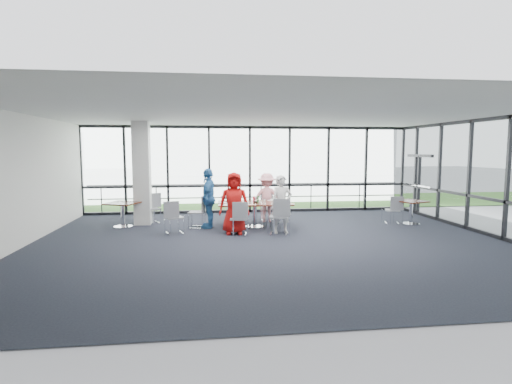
{
  "coord_description": "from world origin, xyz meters",
  "views": [
    {
      "loc": [
        -1.6,
        -9.75,
        2.32
      ],
      "look_at": [
        -0.17,
        1.76,
        1.1
      ],
      "focal_mm": 28.0,
      "sensor_mm": 36.0,
      "label": 1
    }
  ],
  "objects": [
    {
      "name": "plate_nr",
      "position": [
        0.45,
        1.61,
        0.76
      ],
      "size": [
        0.26,
        0.26,
        0.01
      ],
      "primitive_type": "cylinder",
      "color": "white",
      "rests_on": "main_table"
    },
    {
      "name": "chair_spare_r",
      "position": [
        4.22,
        2.11,
        0.43
      ],
      "size": [
        0.53,
        0.53,
        0.86
      ],
      "primitive_type": null,
      "rotation": [
        0.0,
        0.0,
        -0.31
      ],
      "color": "gray",
      "rests_on": "ground"
    },
    {
      "name": "tumbler_a",
      "position": [
        -0.49,
        1.82,
        0.82
      ],
      "size": [
        0.07,
        0.07,
        0.13
      ],
      "primitive_type": "cylinder",
      "color": "white",
      "rests_on": "main_table"
    },
    {
      "name": "menu_a",
      "position": [
        -0.41,
        1.61,
        0.75
      ],
      "size": [
        0.33,
        0.24,
        0.0
      ],
      "primitive_type": "cube",
      "rotation": [
        0.0,
        0.0,
        0.07
      ],
      "color": "beige",
      "rests_on": "main_table"
    },
    {
      "name": "plate_fl",
      "position": [
        -0.66,
        2.46,
        0.76
      ],
      "size": [
        0.28,
        0.28,
        0.01
      ],
      "primitive_type": "cylinder",
      "color": "white",
      "rests_on": "main_table"
    },
    {
      "name": "wall_left",
      "position": [
        -6.0,
        0.0,
        1.6
      ],
      "size": [
        0.1,
        10.0,
        3.2
      ],
      "primitive_type": "cube",
      "color": "silver",
      "rests_on": "ground"
    },
    {
      "name": "plate_fr",
      "position": [
        0.41,
        2.44,
        0.76
      ],
      "size": [
        0.28,
        0.28,
        0.01
      ],
      "primitive_type": "cylinder",
      "color": "white",
      "rests_on": "main_table"
    },
    {
      "name": "curtain_wall_right",
      "position": [
        6.0,
        0.0,
        1.6
      ],
      "size": [
        0.1,
        10.0,
        3.2
      ],
      "primitive_type": "cube",
      "color": "white",
      "rests_on": "ground"
    },
    {
      "name": "diner_near_right",
      "position": [
        0.46,
        1.1,
        0.81
      ],
      "size": [
        0.64,
        0.5,
        1.63
      ],
      "primitive_type": "imported",
      "rotation": [
        0.0,
        0.0,
        0.11
      ],
      "color": "silver",
      "rests_on": "ground"
    },
    {
      "name": "tumbler_d",
      "position": [
        -0.91,
        1.94,
        0.82
      ],
      "size": [
        0.07,
        0.07,
        0.15
      ],
      "primitive_type": "cylinder",
      "color": "white",
      "rests_on": "main_table"
    },
    {
      "name": "apron",
      "position": [
        0.0,
        10.0,
        -0.02
      ],
      "size": [
        80.0,
        70.0,
        0.02
      ],
      "primitive_type": "cube",
      "color": "gray",
      "rests_on": "ground"
    },
    {
      "name": "floor",
      "position": [
        0.0,
        0.0,
        -0.01
      ],
      "size": [
        12.0,
        10.0,
        0.02
      ],
      "primitive_type": "cube",
      "color": "black",
      "rests_on": "ground"
    },
    {
      "name": "tumbler_b",
      "position": [
        0.09,
        1.81,
        0.81
      ],
      "size": [
        0.06,
        0.06,
        0.13
      ],
      "primitive_type": "cylinder",
      "color": "white",
      "rests_on": "main_table"
    },
    {
      "name": "chair_main_end",
      "position": [
        -1.91,
        2.17,
        0.47
      ],
      "size": [
        0.54,
        0.54,
        0.93
      ],
      "primitive_type": null,
      "rotation": [
        0.0,
        0.0,
        -1.78
      ],
      "color": "gray",
      "rests_on": "ground"
    },
    {
      "name": "diner_far_left",
      "position": [
        -0.81,
        3.04,
        0.74
      ],
      "size": [
        0.78,
        0.56,
        1.49
      ],
      "primitive_type": "imported",
      "rotation": [
        0.0,
        0.0,
        3.3
      ],
      "color": "gray",
      "rests_on": "ground"
    },
    {
      "name": "plate_end",
      "position": [
        -1.14,
        2.09,
        0.76
      ],
      "size": [
        0.27,
        0.27,
        0.01
      ],
      "primitive_type": "cylinder",
      "color": "white",
      "rests_on": "main_table"
    },
    {
      "name": "ketchup_bottle",
      "position": [
        -0.19,
        2.14,
        0.84
      ],
      "size": [
        0.06,
        0.06,
        0.18
      ],
      "primitive_type": "cylinder",
      "color": "#B7152D",
      "rests_on": "main_table"
    },
    {
      "name": "side_table_right",
      "position": [
        4.74,
        1.92,
        0.62
      ],
      "size": [
        1.0,
        1.0,
        0.75
      ],
      "rotation": [
        0.0,
        0.0,
        0.34
      ],
      "color": "#3A1712",
      "rests_on": "ground"
    },
    {
      "name": "diner_near_left",
      "position": [
        -0.86,
        1.16,
        0.86
      ],
      "size": [
        0.86,
        0.58,
        1.72
      ],
      "primitive_type": "imported",
      "rotation": [
        0.0,
        0.0,
        -0.04
      ],
      "color": "#AD0E0C",
      "rests_on": "ground"
    },
    {
      "name": "chair_spare_lb",
      "position": [
        -3.36,
        3.09,
        0.46
      ],
      "size": [
        0.59,
        0.59,
        0.92
      ],
      "primitive_type": null,
      "rotation": [
        0.0,
        0.0,
        3.55
      ],
      "color": "gray",
      "rests_on": "ground"
    },
    {
      "name": "curtain_wall_back",
      "position": [
        0.0,
        5.0,
        1.6
      ],
      "size": [
        12.0,
        0.1,
        3.2
      ],
      "primitive_type": "cube",
      "color": "white",
      "rests_on": "ground"
    },
    {
      "name": "wall_front",
      "position": [
        0.0,
        -5.0,
        1.6
      ],
      "size": [
        12.0,
        0.1,
        3.2
      ],
      "primitive_type": "cube",
      "color": "silver",
      "rests_on": "ground"
    },
    {
      "name": "guard_rail",
      "position": [
        0.0,
        5.6,
        0.5
      ],
      "size": [
        12.0,
        0.06,
        0.06
      ],
      "primitive_type": "cylinder",
      "rotation": [
        0.0,
        1.57,
        0.0
      ],
      "color": "#2D2D33",
      "rests_on": "ground"
    },
    {
      "name": "ceiling",
      "position": [
        0.0,
        0.0,
        3.2
      ],
      "size": [
        12.0,
        10.0,
        0.04
      ],
      "primitive_type": "cube",
      "color": "silver",
      "rests_on": "ground"
    },
    {
      "name": "grass_strip",
      "position": [
        0.0,
        8.0,
        0.01
      ],
      "size": [
        80.0,
        5.0,
        0.01
      ],
      "primitive_type": "cube",
      "color": "#315722",
      "rests_on": "ground"
    },
    {
      "name": "hangar_main",
      "position": [
        4.0,
        32.0,
        3.0
      ],
      "size": [
        24.0,
        10.0,
        6.0
      ],
      "primitive_type": "cube",
      "color": "silver",
      "rests_on": "ground"
    },
    {
      "name": "chair_main_fl",
      "position": [
        -0.74,
        3.12,
        0.44
      ],
      "size": [
        0.44,
        0.44,
        0.87
      ],
      "primitive_type": null,
      "rotation": [
        0.0,
        0.0,
        3.18
      ],
      "color": "gray",
      "rests_on": "ground"
    },
    {
      "name": "menu_c",
      "position": [
        -0.05,
        2.53,
        0.75
      ],
      "size": [
        0.36,
        0.31,
        0.0
      ],
      "primitive_type": "cube",
      "rotation": [
        0.0,
        0.0,
        0.39
      ],
      "color": "beige",
      "rests_on": "main_table"
    },
    {
      "name": "chair_main_fr",
      "position": [
        0.39,
        3.15,
        0.44
      ],
      "size": [
        0.43,
        0.43,
        0.88
      ],
      "primitive_type": null,
      "rotation": [
        0.0,
        0.0,
        3.14
      ],
      "color": "gray",
      "rests_on": "ground"
    },
    {
      "name": "chair_main_nl",
      "position": [
        -0.75,
        1.03,
        0.45
      ],
      "size": [
        0.5,
        0.5,
        0.91
      ],
      "primitive_type": null,
      "rotation": [
        0.0,
        0.0,
        -0.14
      ],
      "color": "gray",
      "rests_on": "ground"
    },
    {
      "name": "diner_far_right",
      "position": [
        0.33,
        2.92,
        0.79
      ],
      "size": [
        1.08,
        0.65,
        1.58
      ],
      "primitive_type": "imported",
      "rotation": [
        0.0,
        0.0,
        3.02
      ],
      "color": "pink",
      "rests_on": "ground"
    },
    {
      "name": "chair_spare_la",
      "position": [
        -2.51,
        1.39,
        0.45
      ],
      "size": [
        0.56,
        0.56,
        0.91
      ],
      "primitive_type": null,
      "rotation": [
        0.0,
        0.0,
        0.31
      ],
      "color": "gray",
      "rests_on": "ground"
    },
    {
      "name": "tumbler_c",
      "position": [
        -0.07,
        2.36,
        0.82
      ],
      "size": [
        0.07,
        0.07,
        0.15
      ],
      "primitive_type": "cylinder",
      "color": "white",
      "rests_on": "main_table"
    },
    {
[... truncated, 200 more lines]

